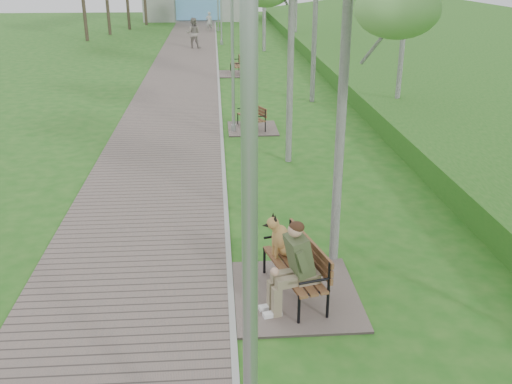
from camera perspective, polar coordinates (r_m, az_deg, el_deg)
walkway at (r=27.72m, az=-7.47°, el=11.18°), size 3.50×67.00×0.04m
kerb at (r=27.67m, az=-3.78°, el=11.31°), size 0.10×67.00×0.05m
embankment at (r=28.89m, az=21.22°, el=10.30°), size 14.00×70.00×1.60m
bench_main at (r=9.37m, az=3.51°, el=-7.86°), size 2.05×2.28×1.79m
bench_second at (r=19.00m, az=-0.46°, el=6.83°), size 1.62×1.80×0.99m
bench_third at (r=28.65m, az=-2.03°, el=12.07°), size 1.77×1.97×1.09m
lamp_post_near at (r=4.89m, az=-0.60°, el=-8.07°), size 0.23×0.23×5.83m
lamp_post_second at (r=18.25m, az=-2.33°, el=12.28°), size 0.17×0.17×4.44m
lamp_post_third at (r=39.04m, az=-3.52°, el=17.88°), size 0.19×0.19×4.99m
lamp_post_far at (r=47.16m, az=-3.83°, el=18.31°), size 0.17×0.17×4.50m
pedestrian_near at (r=47.30m, az=-4.71°, el=16.64°), size 0.61×0.47×1.48m
pedestrian_far at (r=37.53m, az=-6.29°, el=15.50°), size 1.01×0.84×1.90m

